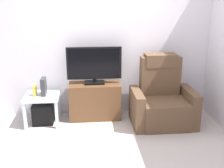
# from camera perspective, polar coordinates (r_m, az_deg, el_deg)

# --- Properties ---
(ground_plane) EXTENTS (6.40, 6.40, 0.00)m
(ground_plane) POSITION_cam_1_polar(r_m,az_deg,el_deg) (3.89, -1.29, -12.21)
(ground_plane) COLOR #BCB2AD
(wall_back) EXTENTS (6.40, 0.06, 2.60)m
(wall_back) POSITION_cam_1_polar(r_m,az_deg,el_deg) (4.54, -2.47, 9.61)
(wall_back) COLOR silver
(wall_back) RESTS_ON ground
(tv_stand) EXTENTS (0.84, 0.40, 0.60)m
(tv_stand) POSITION_cam_1_polar(r_m,az_deg,el_deg) (4.54, -3.59, -3.52)
(tv_stand) COLOR brown
(tv_stand) RESTS_ON ground
(television) EXTENTS (0.88, 0.20, 0.60)m
(television) POSITION_cam_1_polar(r_m,az_deg,el_deg) (4.37, -3.76, 4.08)
(television) COLOR black
(television) RESTS_ON tv_stand
(recliner_armchair) EXTENTS (0.98, 0.78, 1.08)m
(recliner_armchair) POSITION_cam_1_polar(r_m,az_deg,el_deg) (4.41, 10.46, -3.39)
(recliner_armchair) COLOR brown
(recliner_armchair) RESTS_ON ground
(side_table) EXTENTS (0.54, 0.54, 0.47)m
(side_table) POSITION_cam_1_polar(r_m,az_deg,el_deg) (4.45, -14.40, -3.16)
(side_table) COLOR silver
(side_table) RESTS_ON ground
(subwoofer_box) EXTENTS (0.32, 0.32, 0.32)m
(subwoofer_box) POSITION_cam_1_polar(r_m,az_deg,el_deg) (4.54, -14.18, -5.92)
(subwoofer_box) COLOR black
(subwoofer_box) RESTS_ON ground
(book_upright) EXTENTS (0.04, 0.12, 0.17)m
(book_upright) POSITION_cam_1_polar(r_m,az_deg,el_deg) (4.40, -15.88, -1.32)
(book_upright) COLOR gold
(book_upright) RESTS_ON side_table
(game_console) EXTENTS (0.07, 0.20, 0.27)m
(game_console) POSITION_cam_1_polar(r_m,az_deg,el_deg) (4.39, -14.14, -0.52)
(game_console) COLOR #333338
(game_console) RESTS_ON side_table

